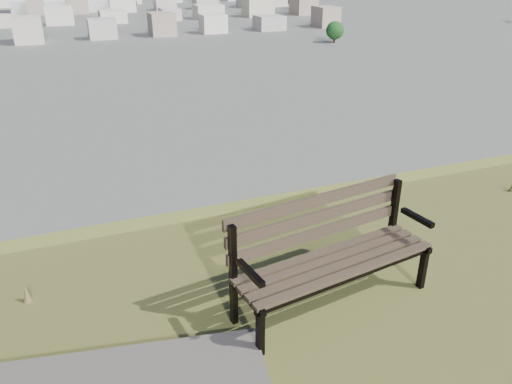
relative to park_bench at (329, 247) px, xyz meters
name	(u,v)px	position (x,y,z in m)	size (l,w,h in m)	color
park_bench	(329,247)	(0.00, 0.00, 0.00)	(2.01, 0.90, 1.01)	#3B3022
arena	(66,1)	(7.48, 312.51, -20.14)	(57.25, 30.39, 23.05)	beige
city_trees	(3,3)	(-25.17, 317.00, -20.74)	(406.52, 387.20, 9.98)	#341F1A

